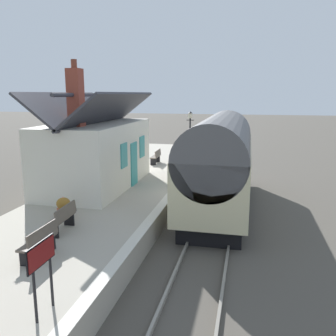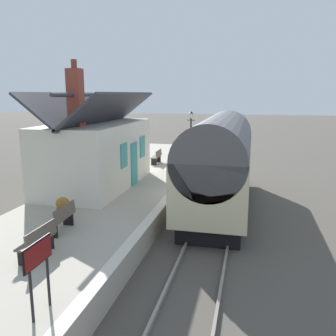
# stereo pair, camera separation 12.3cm
# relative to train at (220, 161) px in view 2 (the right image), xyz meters

# --- Properties ---
(ground_plane) EXTENTS (160.00, 160.00, 0.00)m
(ground_plane) POSITION_rel_train_xyz_m (-1.31, 0.90, -2.22)
(ground_plane) COLOR #4C473F
(platform) EXTENTS (32.00, 5.66, 0.84)m
(platform) POSITION_rel_train_xyz_m (-1.31, 4.73, -1.80)
(platform) COLOR #A39B8C
(platform) RESTS_ON ground
(platform_edge_coping) EXTENTS (32.00, 0.36, 0.02)m
(platform_edge_coping) POSITION_rel_train_xyz_m (-1.31, 2.08, -1.37)
(platform_edge_coping) COLOR beige
(platform_edge_coping) RESTS_ON platform
(rail_near) EXTENTS (52.00, 0.08, 0.14)m
(rail_near) POSITION_rel_train_xyz_m (-1.31, -0.72, -2.15)
(rail_near) COLOR gray
(rail_near) RESTS_ON ground
(rail_far) EXTENTS (52.00, 0.08, 0.14)m
(rail_far) POSITION_rel_train_xyz_m (-1.31, 0.72, -2.15)
(rail_far) COLOR gray
(rail_far) RESTS_ON ground
(train) EXTENTS (10.14, 2.73, 4.32)m
(train) POSITION_rel_train_xyz_m (0.00, 0.00, 0.00)
(train) COLOR black
(train) RESTS_ON ground
(station_building) EXTENTS (7.38, 3.61, 5.79)m
(station_building) POSITION_rel_train_xyz_m (-0.48, 5.88, 0.28)
(station_building) COLOR silver
(station_building) RESTS_ON platform
(bench_mid_platform) EXTENTS (1.41, 0.47, 0.88)m
(bench_mid_platform) POSITION_rel_train_xyz_m (5.71, 4.51, -0.91)
(bench_mid_platform) COLOR brown
(bench_mid_platform) RESTS_ON platform
(bench_platform_end) EXTENTS (1.42, 0.49, 0.88)m
(bench_platform_end) POSITION_rel_train_xyz_m (-6.26, 4.54, -0.91)
(bench_platform_end) COLOR brown
(bench_platform_end) RESTS_ON platform
(bench_by_lamp) EXTENTS (1.40, 0.44, 0.88)m
(bench_by_lamp) POSITION_rel_train_xyz_m (-8.11, 4.22, -0.91)
(bench_by_lamp) COLOR brown
(bench_by_lamp) RESTS_ON platform
(planter_under_sign) EXTENTS (0.46, 0.46, 0.83)m
(planter_under_sign) POSITION_rel_train_xyz_m (7.20, 6.95, -0.94)
(planter_under_sign) COLOR black
(planter_under_sign) RESTS_ON platform
(planter_by_door) EXTENTS (0.49, 0.49, 0.83)m
(planter_by_door) POSITION_rel_train_xyz_m (-5.08, 5.16, -0.99)
(planter_by_door) COLOR #9E5138
(planter_by_door) RESTS_ON platform
(lamp_post_platform) EXTENTS (0.32, 0.50, 3.29)m
(lamp_post_platform) POSITION_rel_train_xyz_m (7.20, 2.57, 0.95)
(lamp_post_platform) COLOR black
(lamp_post_platform) RESTS_ON platform
(station_sign_board) EXTENTS (0.96, 0.06, 1.57)m
(station_sign_board) POSITION_rel_train_xyz_m (-10.42, 2.68, -0.19)
(station_sign_board) COLOR black
(station_sign_board) RESTS_ON platform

